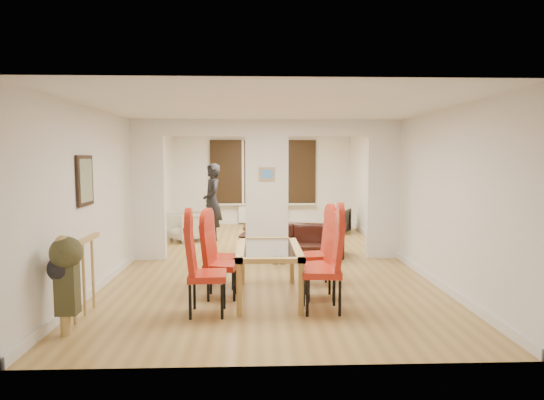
{
  "coord_description": "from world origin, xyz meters",
  "views": [
    {
      "loc": [
        -0.21,
        -8.5,
        1.9
      ],
      "look_at": [
        0.12,
        0.6,
        1.05
      ],
      "focal_mm": 30.0,
      "sensor_mm": 36.0,
      "label": 1
    }
  ],
  "objects": [
    {
      "name": "stair_newel",
      "position": [
        -2.25,
        -3.2,
        0.55
      ],
      "size": [
        0.4,
        1.2,
        1.1
      ],
      "primitive_type": null,
      "color": "tan",
      "rests_on": "floor"
    },
    {
      "name": "radiator",
      "position": [
        0.0,
        4.4,
        0.3
      ],
      "size": [
        1.4,
        0.08,
        0.5
      ],
      "primitive_type": "cube",
      "color": "white",
      "rests_on": "floor"
    },
    {
      "name": "dining_chair_la",
      "position": [
        -0.8,
        -3.08,
        0.57
      ],
      "size": [
        0.48,
        0.48,
        1.13
      ],
      "primitive_type": null,
      "rotation": [
        0.0,
        0.0,
        0.05
      ],
      "color": "#A72011",
      "rests_on": "floor"
    },
    {
      "name": "dining_chair_lc",
      "position": [
        -0.71,
        -1.92,
        0.51
      ],
      "size": [
        0.48,
        0.48,
        1.02
      ],
      "primitive_type": null,
      "rotation": [
        0.0,
        0.0,
        -0.2
      ],
      "color": "#A72011",
      "rests_on": "floor"
    },
    {
      "name": "divider_wall",
      "position": [
        0.0,
        0.0,
        1.3
      ],
      "size": [
        5.0,
        0.18,
        2.6
      ],
      "primitive_type": "cube",
      "color": "white",
      "rests_on": "floor"
    },
    {
      "name": "shoes",
      "position": [
        0.2,
        -0.41,
        0.05
      ],
      "size": [
        0.23,
        0.25,
        0.1
      ],
      "primitive_type": null,
      "color": "black",
      "rests_on": "floor"
    },
    {
      "name": "coffee_table",
      "position": [
        0.03,
        2.44,
        0.13
      ],
      "size": [
        1.16,
        0.67,
        0.25
      ],
      "primitive_type": null,
      "rotation": [
        0.0,
        0.0,
        0.12
      ],
      "color": "black",
      "rests_on": "floor"
    },
    {
      "name": "television",
      "position": [
        2.0,
        2.93,
        0.28
      ],
      "size": [
        0.95,
        0.52,
        0.57
      ],
      "primitive_type": "imported",
      "rotation": [
        0.0,
        0.0,
        1.15
      ],
      "color": "black",
      "rests_on": "floor"
    },
    {
      "name": "person",
      "position": [
        -1.21,
        1.94,
        0.88
      ],
      "size": [
        0.75,
        0.61,
        1.77
      ],
      "primitive_type": "imported",
      "rotation": [
        0.0,
        0.0,
        -1.25
      ],
      "color": "black",
      "rests_on": "floor"
    },
    {
      "name": "sofa",
      "position": [
        0.52,
        0.32,
        0.29
      ],
      "size": [
        2.13,
        1.15,
        0.59
      ],
      "primitive_type": "imported",
      "rotation": [
        0.0,
        0.0,
        -0.19
      ],
      "color": "black",
      "rests_on": "floor"
    },
    {
      "name": "dining_chair_ra",
      "position": [
        0.6,
        -3.02,
        0.59
      ],
      "size": [
        0.51,
        0.51,
        1.18
      ],
      "primitive_type": null,
      "rotation": [
        0.0,
        0.0,
        -0.08
      ],
      "color": "#A72011",
      "rests_on": "floor"
    },
    {
      "name": "pillar_photo",
      "position": [
        0.0,
        -0.1,
        1.6
      ],
      "size": [
        0.3,
        0.03,
        0.25
      ],
      "primitive_type": "cube",
      "color": "#4C8CD8",
      "rests_on": "divider_wall"
    },
    {
      "name": "dining_chair_rc",
      "position": [
        0.69,
        -1.91,
        0.53
      ],
      "size": [
        0.5,
        0.5,
        1.07
      ],
      "primitive_type": null,
      "rotation": [
        0.0,
        0.0,
        0.19
      ],
      "color": "#A72011",
      "rests_on": "floor"
    },
    {
      "name": "dining_chair_rb",
      "position": [
        0.65,
        -2.51,
        0.52
      ],
      "size": [
        0.49,
        0.49,
        1.03
      ],
      "primitive_type": null,
      "rotation": [
        0.0,
        0.0,
        0.2
      ],
      "color": "#A72011",
      "rests_on": "floor"
    },
    {
      "name": "pendant_light",
      "position": [
        0.3,
        3.3,
        2.15
      ],
      "size": [
        0.36,
        0.36,
        0.36
      ],
      "primitive_type": "sphere",
      "color": "orange",
      "rests_on": "room_walls"
    },
    {
      "name": "bottle",
      "position": [
        -0.21,
        2.44,
        0.39
      ],
      "size": [
        0.07,
        0.07,
        0.28
      ],
      "primitive_type": "cylinder",
      "color": "#143F19",
      "rests_on": "coffee_table"
    },
    {
      "name": "dining_table",
      "position": [
        -0.04,
        -2.46,
        0.35
      ],
      "size": [
        0.85,
        1.51,
        0.71
      ],
      "primitive_type": null,
      "color": "olive",
      "rests_on": "floor"
    },
    {
      "name": "floor",
      "position": [
        0.0,
        0.0,
        0.0
      ],
      "size": [
        5.0,
        9.0,
        0.01
      ],
      "primitive_type": "cube",
      "color": "#A47E42",
      "rests_on": "ground"
    },
    {
      "name": "armchair",
      "position": [
        -1.79,
        1.89,
        0.33
      ],
      "size": [
        1.02,
        1.02,
        0.67
      ],
      "primitive_type": "imported",
      "rotation": [
        0.0,
        0.0,
        -0.86
      ],
      "color": "beige",
      "rests_on": "floor"
    },
    {
      "name": "dining_chair_lb",
      "position": [
        -0.67,
        -2.43,
        0.53
      ],
      "size": [
        0.5,
        0.5,
        1.06
      ],
      "primitive_type": null,
      "rotation": [
        0.0,
        0.0,
        -0.21
      ],
      "color": "#A72011",
      "rests_on": "floor"
    },
    {
      "name": "bowl",
      "position": [
        0.13,
        2.42,
        0.28
      ],
      "size": [
        0.22,
        0.22,
        0.05
      ],
      "primitive_type": "imported",
      "color": "black",
      "rests_on": "coffee_table"
    },
    {
      "name": "bay_window_blinds",
      "position": [
        0.0,
        4.44,
        1.5
      ],
      "size": [
        3.0,
        0.08,
        1.8
      ],
      "primitive_type": "cube",
      "color": "black",
      "rests_on": "room_walls"
    },
    {
      "name": "wall_poster",
      "position": [
        -2.47,
        -2.4,
        1.6
      ],
      "size": [
        0.04,
        0.52,
        0.67
      ],
      "primitive_type": "cube",
      "color": "gray",
      "rests_on": "room_walls"
    },
    {
      "name": "room_walls",
      "position": [
        0.0,
        0.0,
        1.3
      ],
      "size": [
        5.0,
        9.0,
        2.6
      ],
      "primitive_type": null,
      "color": "silver",
      "rests_on": "floor"
    }
  ]
}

